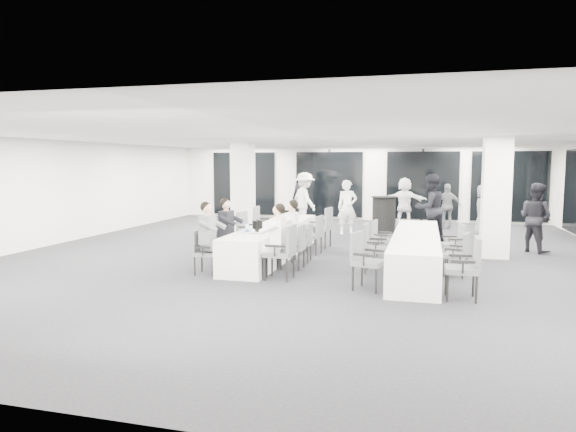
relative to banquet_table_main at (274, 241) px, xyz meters
name	(u,v)px	position (x,y,z in m)	size (l,w,h in m)	color
room	(353,195)	(1.64, 1.45, 1.01)	(14.04, 16.04, 2.84)	black
column_left	(243,189)	(-2.04, 3.54, 1.02)	(0.60, 0.60, 2.80)	white
column_right	(496,197)	(4.96, 1.34, 1.02)	(0.60, 0.60, 2.80)	white
banquet_table_main	(274,241)	(0.00, 0.00, 0.00)	(0.90, 5.00, 0.75)	silver
banquet_table_side	(416,252)	(3.23, -0.64, 0.00)	(0.90, 5.00, 0.75)	silver
cocktail_table	(384,214)	(2.13, 4.96, 0.20)	(0.82, 0.82, 1.14)	black
chair_main_left_near	(203,249)	(-0.83, -2.10, 0.12)	(0.46, 0.51, 0.88)	#4E5055
chair_main_left_second	(222,241)	(-0.83, -1.13, 0.15)	(0.52, 0.56, 0.91)	#4E5055
chair_main_left_mid	(234,237)	(-0.83, -0.39, 0.13)	(0.50, 0.54, 0.88)	#4E5055
chair_main_left_fourth	(247,229)	(-0.84, 0.50, 0.19)	(0.57, 0.61, 0.99)	#4E5055
chair_main_left_far	(262,223)	(-0.84, 1.68, 0.21)	(0.54, 0.60, 1.02)	#4E5055
chair_main_right_near	(284,249)	(0.84, -2.15, 0.22)	(0.54, 0.60, 1.04)	#4E5055
chair_main_right_second	(296,244)	(0.83, -1.16, 0.15)	(0.48, 0.53, 0.91)	#4E5055
chair_main_right_mid	(305,240)	(0.82, -0.37, 0.11)	(0.45, 0.50, 0.86)	#4E5055
chair_main_right_fourth	(314,232)	(0.83, 0.61, 0.16)	(0.53, 0.57, 0.93)	#4E5055
chair_main_right_far	(323,225)	(0.84, 1.68, 0.22)	(0.58, 0.63, 1.04)	#4E5055
chair_side_left_near	(364,257)	(2.39, -2.49, 0.20)	(0.61, 0.64, 1.00)	#4E5055
chair_side_left_mid	(373,245)	(2.39, -1.06, 0.19)	(0.50, 0.56, 0.98)	#4E5055
chair_side_left_far	(380,237)	(2.40, 0.51, 0.13)	(0.49, 0.53, 0.88)	#4E5055
chair_side_right_near	(467,264)	(4.07, -2.76, 0.21)	(0.53, 0.59, 1.02)	#4E5055
chair_side_right_mid	(459,252)	(4.05, -1.04, 0.11)	(0.52, 0.55, 0.86)	#4E5055
chair_side_right_far	(456,241)	(4.05, 0.27, 0.12)	(0.53, 0.56, 0.87)	#4E5055
seated_guest_a	(210,234)	(-0.67, -2.10, 0.44)	(0.50, 0.38, 1.44)	slate
seated_guest_b	(229,227)	(-0.67, -1.11, 0.44)	(0.50, 0.38, 1.44)	black
seated_guest_c	(275,236)	(0.67, -2.15, 0.44)	(0.50, 0.38, 1.44)	white
seated_guest_d	(289,230)	(0.67, -1.15, 0.44)	(0.50, 0.38, 1.44)	white
standing_guest_a	(347,204)	(1.07, 4.32, 0.56)	(0.69, 0.55, 1.88)	white
standing_guest_b	(430,204)	(3.51, 3.22, 0.69)	(1.03, 0.63, 2.14)	black
standing_guest_c	(305,196)	(-0.61, 5.74, 0.68)	(1.36, 0.69, 2.10)	white
standing_guest_d	(448,203)	(4.10, 6.42, 0.47)	(1.00, 0.56, 1.70)	slate
standing_guest_e	(484,208)	(5.02, 4.44, 0.52)	(0.86, 0.53, 1.79)	slate
standing_guest_f	(405,198)	(2.67, 7.54, 0.56)	(1.72, 0.66, 1.88)	white
standing_guest_g	(300,195)	(-0.94, 6.48, 0.66)	(0.76, 0.61, 2.07)	black
standing_guest_h	(536,213)	(6.01, 2.34, 0.59)	(0.93, 0.57, 1.93)	black
ice_bucket_near	(258,226)	(0.01, -1.20, 0.50)	(0.22, 0.22, 0.25)	black
ice_bucket_far	(287,214)	(-0.07, 1.40, 0.49)	(0.20, 0.20, 0.23)	black
water_bottle_a	(247,229)	(-0.05, -1.68, 0.49)	(0.07, 0.07, 0.22)	silver
water_bottle_b	(284,219)	(0.15, 0.36, 0.49)	(0.07, 0.07, 0.23)	silver
water_bottle_c	(294,212)	(-0.08, 2.18, 0.48)	(0.07, 0.07, 0.21)	silver
plate_a	(256,232)	(0.00, -1.26, 0.39)	(0.20, 0.20, 0.03)	white
plate_b	(255,234)	(0.07, -1.56, 0.39)	(0.19, 0.19, 0.03)	white
plate_c	(268,228)	(0.03, -0.55, 0.39)	(0.19, 0.19, 0.03)	white
wine_glass	(253,232)	(0.26, -2.22, 0.53)	(0.08, 0.08, 0.20)	silver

